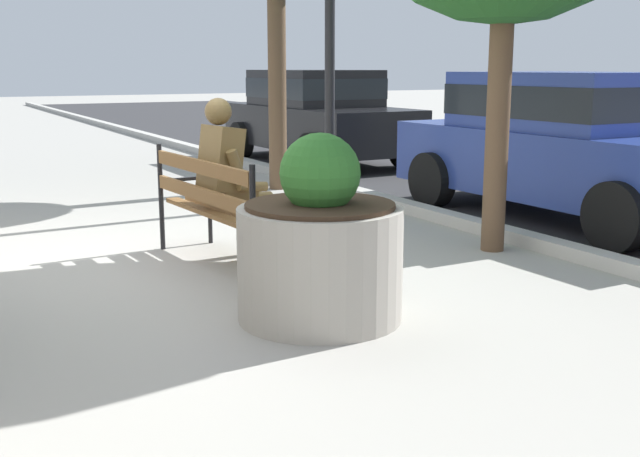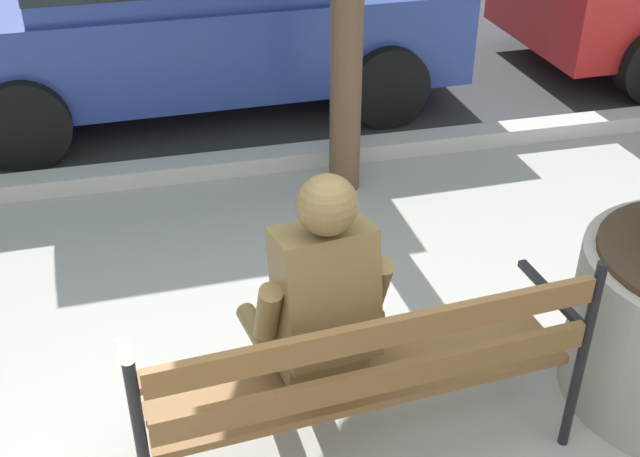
{
  "view_description": "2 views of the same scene",
  "coord_description": "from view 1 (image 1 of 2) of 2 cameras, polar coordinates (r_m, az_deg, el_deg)",
  "views": [
    {
      "loc": [
        5.98,
        -2.1,
        1.62
      ],
      "look_at": [
        1.63,
        0.22,
        0.6
      ],
      "focal_mm": 44.15,
      "sensor_mm": 36.0,
      "label": 1
    },
    {
      "loc": [
        -0.65,
        -2.1,
        2.65
      ],
      "look_at": [
        0.06,
        0.84,
        0.75
      ],
      "focal_mm": 44.83,
      "sensor_mm": 36.0,
      "label": 2
    }
  ],
  "objects": [
    {
      "name": "parked_car_blue",
      "position": [
        8.87,
        17.65,
        6.09
      ],
      "size": [
        4.14,
        1.99,
        1.56
      ],
      "color": "navy",
      "rests_on": "ground"
    },
    {
      "name": "curb_stone",
      "position": [
        7.95,
        11.56,
        0.12
      ],
      "size": [
        60.0,
        0.2,
        0.12
      ],
      "primitive_type": "cube",
      "color": "#B2AFA8",
      "rests_on": "ground"
    },
    {
      "name": "park_bench",
      "position": [
        6.41,
        -7.27,
        1.92
      ],
      "size": [
        1.83,
        0.67,
        0.95
      ],
      "color": "brown",
      "rests_on": "ground"
    },
    {
      "name": "bronze_statue_seated",
      "position": [
        6.6,
        -6.03,
        3.32
      ],
      "size": [
        0.6,
        0.83,
        1.37
      ],
      "color": "brown",
      "rests_on": "ground"
    },
    {
      "name": "concrete_planter",
      "position": [
        5.06,
        0.0,
        -1.57
      ],
      "size": [
        1.07,
        1.07,
        1.21
      ],
      "color": "gray",
      "rests_on": "ground"
    },
    {
      "name": "ground_plane",
      "position": [
        6.54,
        -8.49,
        -2.78
      ],
      "size": [
        80.0,
        80.0,
        0.0
      ],
      "primitive_type": "plane",
      "color": "#9E9B93"
    },
    {
      "name": "parked_car_black",
      "position": [
        13.56,
        -0.25,
        8.38
      ],
      "size": [
        4.14,
        1.99,
        1.56
      ],
      "color": "black",
      "rests_on": "ground"
    }
  ]
}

